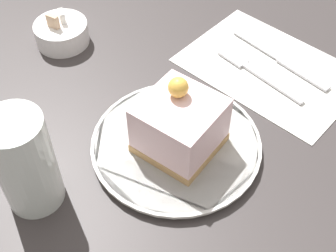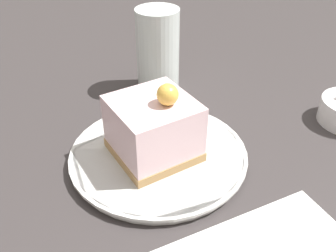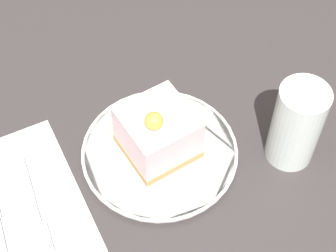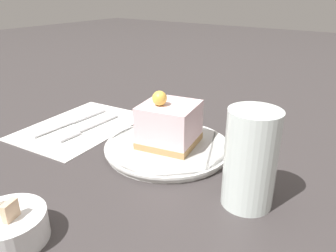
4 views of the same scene
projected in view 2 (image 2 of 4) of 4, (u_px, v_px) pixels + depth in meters
The scene contains 4 objects.
ground_plane at pixel (178, 155), 0.49m from camera, with size 4.00×4.00×0.00m, color #383333.
plate at pixel (157, 153), 0.48m from camera, with size 0.23×0.23×0.01m.
cake_slice at pixel (153, 126), 0.45m from camera, with size 0.11×0.11×0.10m.
drinking_glass at pixel (158, 51), 0.60m from camera, with size 0.07×0.07×0.13m.
Camera 2 is at (0.35, -0.15, 0.31)m, focal length 40.00 mm.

